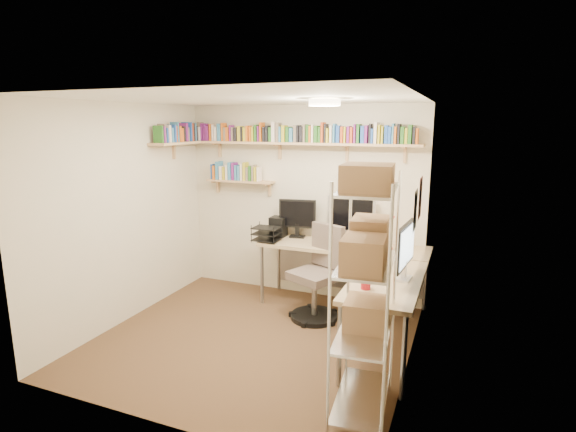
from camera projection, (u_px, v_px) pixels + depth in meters
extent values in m
plane|color=#40291B|center=(253.00, 339.00, 4.80)|extent=(3.20, 3.20, 0.00)
cube|color=beige|center=(302.00, 202.00, 5.91)|extent=(3.20, 0.04, 2.50)
cube|color=beige|center=(125.00, 214.00, 5.13)|extent=(0.04, 3.00, 2.50)
cube|color=beige|center=(413.00, 241.00, 3.97)|extent=(0.04, 3.00, 2.50)
cube|color=beige|center=(156.00, 270.00, 3.19)|extent=(3.20, 0.04, 2.50)
cube|color=white|center=(249.00, 99.00, 4.29)|extent=(3.20, 3.00, 0.04)
cube|color=white|center=(420.00, 198.00, 4.41)|extent=(0.01, 0.30, 0.42)
cube|color=white|center=(415.00, 210.00, 4.05)|extent=(0.01, 0.28, 0.38)
cylinder|color=#FFEAC6|center=(325.00, 103.00, 4.23)|extent=(0.30, 0.30, 0.06)
cube|color=tan|center=(299.00, 143.00, 5.64)|extent=(3.05, 0.25, 0.03)
cube|color=tan|center=(180.00, 143.00, 5.79)|extent=(0.25, 1.00, 0.03)
cube|color=tan|center=(240.00, 181.00, 6.08)|extent=(0.95, 0.20, 0.02)
cube|color=tan|center=(218.00, 147.00, 6.15)|extent=(0.03, 0.20, 0.20)
cube|color=tan|center=(279.00, 148.00, 5.82)|extent=(0.03, 0.20, 0.20)
cube|color=tan|center=(346.00, 150.00, 5.50)|extent=(0.03, 0.20, 0.20)
cube|color=tan|center=(405.00, 151.00, 5.24)|extent=(0.03, 0.20, 0.20)
cube|color=#204DA9|center=(199.00, 134.00, 6.15)|extent=(0.03, 0.13, 0.18)
cube|color=#796958|center=(201.00, 131.00, 6.13)|extent=(0.03, 0.12, 0.25)
cube|color=#731F75|center=(203.00, 132.00, 6.12)|extent=(0.02, 0.11, 0.23)
cube|color=#731F75|center=(206.00, 132.00, 6.11)|extent=(0.03, 0.11, 0.23)
cube|color=#731F75|center=(209.00, 133.00, 6.09)|extent=(0.04, 0.13, 0.20)
cube|color=#D15E18|center=(212.00, 132.00, 6.07)|extent=(0.03, 0.12, 0.22)
cube|color=silver|center=(215.00, 133.00, 6.06)|extent=(0.03, 0.12, 0.22)
cube|color=silver|center=(217.00, 134.00, 6.05)|extent=(0.04, 0.13, 0.19)
cube|color=teal|center=(221.00, 132.00, 6.02)|extent=(0.04, 0.14, 0.23)
cube|color=#D15E18|center=(224.00, 132.00, 6.00)|extent=(0.03, 0.11, 0.24)
cube|color=#796958|center=(226.00, 134.00, 6.00)|extent=(0.03, 0.12, 0.18)
cube|color=#D15E18|center=(229.00, 134.00, 5.98)|extent=(0.04, 0.14, 0.18)
cube|color=#731F75|center=(232.00, 133.00, 5.96)|extent=(0.02, 0.12, 0.21)
cube|color=#796958|center=(234.00, 134.00, 5.95)|extent=(0.03, 0.12, 0.18)
cube|color=black|center=(237.00, 134.00, 5.94)|extent=(0.04, 0.13, 0.18)
cube|color=gold|center=(241.00, 134.00, 5.92)|extent=(0.04, 0.11, 0.20)
cube|color=black|center=(243.00, 134.00, 5.90)|extent=(0.02, 0.12, 0.19)
cube|color=gold|center=(246.00, 134.00, 5.89)|extent=(0.04, 0.12, 0.18)
cube|color=#D15E18|center=(249.00, 134.00, 5.87)|extent=(0.03, 0.13, 0.20)
cube|color=#D15E18|center=(252.00, 134.00, 5.86)|extent=(0.03, 0.12, 0.19)
cube|color=gold|center=(254.00, 134.00, 5.84)|extent=(0.02, 0.14, 0.19)
cube|color=#286321|center=(257.00, 133.00, 5.83)|extent=(0.03, 0.14, 0.21)
cube|color=#731F75|center=(260.00, 134.00, 5.82)|extent=(0.02, 0.11, 0.20)
cube|color=#D15E18|center=(262.00, 132.00, 5.80)|extent=(0.02, 0.13, 0.24)
cube|color=black|center=(265.00, 134.00, 5.79)|extent=(0.03, 0.12, 0.19)
cube|color=black|center=(268.00, 134.00, 5.77)|extent=(0.03, 0.13, 0.20)
cube|color=#286321|center=(271.00, 135.00, 5.76)|extent=(0.04, 0.11, 0.18)
cube|color=silver|center=(275.00, 132.00, 5.73)|extent=(0.04, 0.14, 0.25)
cube|color=#796958|center=(279.00, 132.00, 5.71)|extent=(0.04, 0.11, 0.24)
cube|color=teal|center=(282.00, 134.00, 5.70)|extent=(0.02, 0.14, 0.19)
cube|color=gold|center=(285.00, 134.00, 5.69)|extent=(0.04, 0.13, 0.21)
cube|color=#286321|center=(289.00, 134.00, 5.67)|extent=(0.04, 0.13, 0.19)
cube|color=teal|center=(292.00, 135.00, 5.65)|extent=(0.04, 0.14, 0.18)
cube|color=#796958|center=(296.00, 134.00, 5.63)|extent=(0.04, 0.11, 0.21)
cube|color=black|center=(299.00, 134.00, 5.62)|extent=(0.02, 0.13, 0.21)
cube|color=black|center=(302.00, 134.00, 5.60)|extent=(0.04, 0.14, 0.19)
cube|color=#796958|center=(306.00, 133.00, 5.58)|extent=(0.02, 0.14, 0.22)
cube|color=#286321|center=(308.00, 134.00, 5.57)|extent=(0.03, 0.12, 0.21)
cube|color=#D15E18|center=(311.00, 134.00, 5.56)|extent=(0.02, 0.14, 0.20)
cube|color=silver|center=(314.00, 134.00, 5.54)|extent=(0.02, 0.15, 0.21)
cube|color=#286321|center=(317.00, 134.00, 5.53)|extent=(0.04, 0.15, 0.20)
cube|color=#286321|center=(320.00, 135.00, 5.52)|extent=(0.03, 0.13, 0.19)
cube|color=#BD4119|center=(323.00, 132.00, 5.50)|extent=(0.03, 0.13, 0.25)
cube|color=black|center=(326.00, 133.00, 5.48)|extent=(0.02, 0.12, 0.23)
cube|color=gold|center=(328.00, 135.00, 5.48)|extent=(0.02, 0.15, 0.17)
cube|color=silver|center=(332.00, 134.00, 5.46)|extent=(0.03, 0.12, 0.21)
cube|color=teal|center=(335.00, 133.00, 5.44)|extent=(0.02, 0.11, 0.23)
cube|color=#204DA9|center=(339.00, 134.00, 5.43)|extent=(0.04, 0.11, 0.21)
cube|color=#BD4119|center=(343.00, 135.00, 5.41)|extent=(0.03, 0.13, 0.19)
cube|color=gold|center=(346.00, 135.00, 5.40)|extent=(0.02, 0.12, 0.19)
cube|color=#731F75|center=(349.00, 135.00, 5.38)|extent=(0.03, 0.12, 0.20)
cube|color=#BD4119|center=(352.00, 135.00, 5.37)|extent=(0.03, 0.14, 0.19)
cube|color=#731F75|center=(356.00, 134.00, 5.35)|extent=(0.02, 0.15, 0.22)
cube|color=#286321|center=(359.00, 134.00, 5.34)|extent=(0.03, 0.14, 0.22)
cube|color=#204DA9|center=(363.00, 135.00, 5.32)|extent=(0.04, 0.12, 0.20)
cube|color=#731F75|center=(367.00, 134.00, 5.30)|extent=(0.03, 0.14, 0.21)
cube|color=black|center=(370.00, 134.00, 5.28)|extent=(0.02, 0.12, 0.23)
cube|color=#204DA9|center=(373.00, 136.00, 5.28)|extent=(0.02, 0.12, 0.17)
cube|color=silver|center=(376.00, 133.00, 5.26)|extent=(0.03, 0.14, 0.24)
cube|color=gold|center=(380.00, 134.00, 5.25)|extent=(0.02, 0.13, 0.21)
cube|color=gold|center=(383.00, 135.00, 5.24)|extent=(0.02, 0.13, 0.20)
cube|color=#204DA9|center=(387.00, 135.00, 5.22)|extent=(0.04, 0.12, 0.21)
cube|color=#204DA9|center=(390.00, 135.00, 5.20)|extent=(0.04, 0.15, 0.19)
cube|color=teal|center=(393.00, 134.00, 5.19)|extent=(0.02, 0.13, 0.23)
cube|color=#D15E18|center=(396.00, 135.00, 5.18)|extent=(0.03, 0.15, 0.20)
cube|color=black|center=(399.00, 134.00, 5.16)|extent=(0.03, 0.15, 0.23)
cube|color=#286321|center=(403.00, 135.00, 5.15)|extent=(0.04, 0.13, 0.20)
cube|color=gold|center=(407.00, 136.00, 5.14)|extent=(0.03, 0.11, 0.18)
cube|color=#286321|center=(410.00, 134.00, 5.12)|extent=(0.04, 0.14, 0.22)
cube|color=black|center=(414.00, 135.00, 5.10)|extent=(0.03, 0.14, 0.19)
cube|color=#D15E18|center=(417.00, 136.00, 5.10)|extent=(0.02, 0.13, 0.18)
cube|color=#286321|center=(158.00, 134.00, 5.37)|extent=(0.13, 0.03, 0.21)
cube|color=#731F75|center=(160.00, 135.00, 5.41)|extent=(0.15, 0.03, 0.20)
cube|color=#796958|center=(162.00, 133.00, 5.43)|extent=(0.11, 0.02, 0.23)
cube|color=#204DA9|center=(164.00, 135.00, 5.47)|extent=(0.12, 0.03, 0.18)
cube|color=silver|center=(166.00, 134.00, 5.51)|extent=(0.14, 0.04, 0.21)
cube|color=teal|center=(169.00, 135.00, 5.56)|extent=(0.13, 0.04, 0.18)
cube|color=#204DA9|center=(171.00, 133.00, 5.60)|extent=(0.15, 0.03, 0.22)
cube|color=#BD4119|center=(173.00, 134.00, 5.64)|extent=(0.12, 0.03, 0.20)
cube|color=teal|center=(175.00, 132.00, 5.67)|extent=(0.12, 0.02, 0.25)
cube|color=#D15E18|center=(177.00, 134.00, 5.71)|extent=(0.14, 0.04, 0.20)
cube|color=#D15E18|center=(179.00, 135.00, 5.76)|extent=(0.12, 0.04, 0.17)
cube|color=black|center=(181.00, 134.00, 5.80)|extent=(0.12, 0.04, 0.19)
cube|color=#731F75|center=(183.00, 132.00, 5.83)|extent=(0.14, 0.04, 0.24)
cube|color=#796958|center=(185.00, 134.00, 5.88)|extent=(0.11, 0.03, 0.18)
cube|color=#204DA9|center=(187.00, 132.00, 5.91)|extent=(0.15, 0.03, 0.25)
cube|color=#BD4119|center=(189.00, 132.00, 5.95)|extent=(0.14, 0.03, 0.23)
cube|color=black|center=(190.00, 132.00, 5.98)|extent=(0.14, 0.04, 0.23)
cube|color=teal|center=(192.00, 132.00, 6.02)|extent=(0.13, 0.03, 0.24)
cube|color=black|center=(194.00, 133.00, 6.06)|extent=(0.11, 0.03, 0.20)
cube|color=silver|center=(196.00, 134.00, 6.10)|extent=(0.14, 0.04, 0.18)
cube|color=teal|center=(198.00, 134.00, 6.15)|extent=(0.12, 0.03, 0.18)
cube|color=#204DA9|center=(213.00, 171.00, 6.21)|extent=(0.02, 0.12, 0.20)
cube|color=#D15E18|center=(216.00, 172.00, 6.20)|extent=(0.04, 0.15, 0.19)
cube|color=teal|center=(219.00, 170.00, 6.17)|extent=(0.04, 0.15, 0.24)
cube|color=silver|center=(223.00, 173.00, 6.16)|extent=(0.04, 0.14, 0.18)
cube|color=gold|center=(226.00, 173.00, 6.14)|extent=(0.02, 0.14, 0.17)
cube|color=silver|center=(228.00, 172.00, 6.12)|extent=(0.04, 0.12, 0.20)
cube|color=teal|center=(231.00, 171.00, 6.10)|extent=(0.04, 0.13, 0.24)
cube|color=#731F75|center=(235.00, 171.00, 6.08)|extent=(0.04, 0.13, 0.24)
cube|color=teal|center=(237.00, 173.00, 6.07)|extent=(0.03, 0.13, 0.20)
cube|color=teal|center=(240.00, 173.00, 6.06)|extent=(0.04, 0.12, 0.19)
cube|color=silver|center=(243.00, 172.00, 6.04)|extent=(0.03, 0.13, 0.23)
cube|color=gold|center=(246.00, 171.00, 6.02)|extent=(0.04, 0.12, 0.24)
cube|color=#796958|center=(249.00, 174.00, 6.01)|extent=(0.03, 0.13, 0.18)
cube|color=#286321|center=(251.00, 173.00, 6.00)|extent=(0.03, 0.12, 0.20)
cube|color=#796958|center=(254.00, 173.00, 5.98)|extent=(0.03, 0.13, 0.21)
cube|color=gold|center=(257.00, 174.00, 5.97)|extent=(0.03, 0.14, 0.19)
cube|color=silver|center=(259.00, 174.00, 5.95)|extent=(0.02, 0.12, 0.19)
cube|color=tan|center=(343.00, 246.00, 5.51)|extent=(2.07, 0.65, 0.04)
cube|color=tan|center=(386.00, 281.00, 4.30)|extent=(0.65, 1.42, 0.04)
cylinder|color=gray|center=(262.00, 275.00, 5.71)|extent=(0.04, 0.04, 0.76)
cylinder|color=gray|center=(279.00, 262.00, 6.20)|extent=(0.04, 0.04, 0.76)
cylinder|color=gray|center=(426.00, 281.00, 5.49)|extent=(0.04, 0.04, 0.76)
cylinder|color=gray|center=(339.00, 346.00, 3.88)|extent=(0.04, 0.04, 0.76)
cylinder|color=gray|center=(404.00, 358.00, 3.69)|extent=(0.04, 0.04, 0.76)
cube|color=gray|center=(348.00, 267.00, 5.84)|extent=(1.96, 0.02, 0.60)
cube|color=silver|center=(351.00, 214.00, 5.54)|extent=(0.60, 0.03, 0.46)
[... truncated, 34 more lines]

